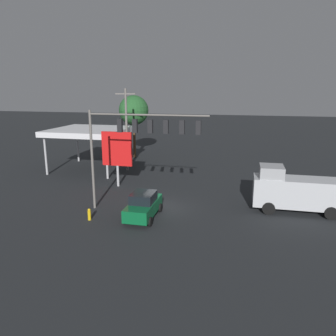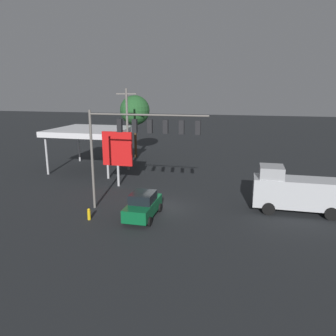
# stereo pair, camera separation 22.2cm
# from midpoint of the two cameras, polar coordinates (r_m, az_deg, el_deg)

# --- Properties ---
(ground_plane) EXTENTS (200.00, 200.00, 0.00)m
(ground_plane) POSITION_cam_midpoint_polar(r_m,az_deg,el_deg) (26.69, -0.80, -6.97)
(ground_plane) COLOR black
(traffic_signal_assembly) EXTENTS (9.18, 0.43, 7.84)m
(traffic_signal_assembly) POSITION_cam_midpoint_polar(r_m,az_deg,el_deg) (24.46, -4.73, 5.98)
(traffic_signal_assembly) COLOR slate
(traffic_signal_assembly) RESTS_ON ground
(utility_pole) EXTENTS (2.40, 0.26, 9.45)m
(utility_pole) POSITION_cam_midpoint_polar(r_m,az_deg,el_deg) (38.28, -6.93, 6.95)
(utility_pole) COLOR slate
(utility_pole) RESTS_ON ground
(gas_station_canopy) EXTENTS (8.51, 8.49, 4.86)m
(gas_station_canopy) POSITION_cam_midpoint_polar(r_m,az_deg,el_deg) (39.74, -13.16, 6.20)
(gas_station_canopy) COLOR silver
(gas_station_canopy) RESTS_ON ground
(price_sign) EXTENTS (3.02, 0.27, 5.41)m
(price_sign) POSITION_cam_midpoint_polar(r_m,az_deg,el_deg) (32.07, -8.61, 3.13)
(price_sign) COLOR #B7B7BC
(price_sign) RESTS_ON ground
(delivery_truck) EXTENTS (6.82, 2.60, 3.58)m
(delivery_truck) POSITION_cam_midpoint_polar(r_m,az_deg,el_deg) (27.27, 21.61, -3.75)
(delivery_truck) COLOR silver
(delivery_truck) RESTS_ON ground
(sedan_far) EXTENTS (2.09, 4.41, 1.93)m
(sedan_far) POSITION_cam_midpoint_polar(r_m,az_deg,el_deg) (24.56, -4.12, -6.50)
(sedan_far) COLOR #0C592D
(sedan_far) RESTS_ON ground
(street_tree) EXTENTS (4.05, 4.05, 8.58)m
(street_tree) POSITION_cam_midpoint_polar(r_m,az_deg,el_deg) (45.69, -5.66, 9.94)
(street_tree) COLOR #4C331E
(street_tree) RESTS_ON ground
(fire_hydrant) EXTENTS (0.24, 0.24, 0.88)m
(fire_hydrant) POSITION_cam_midpoint_polar(r_m,az_deg,el_deg) (24.92, -13.35, -7.81)
(fire_hydrant) COLOR gold
(fire_hydrant) RESTS_ON ground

